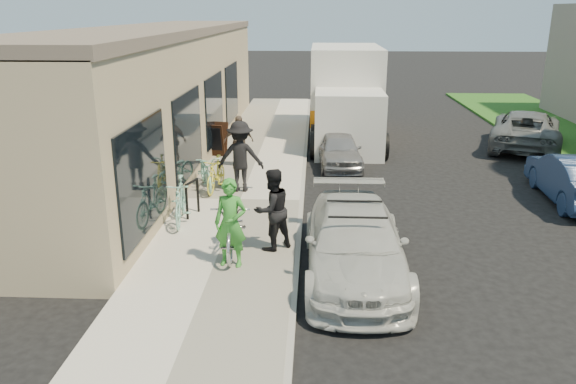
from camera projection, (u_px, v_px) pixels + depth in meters
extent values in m
plane|color=black|center=(320.00, 255.00, 11.34)|extent=(120.00, 120.00, 0.00)
cube|color=beige|center=(240.00, 202.00, 14.26)|extent=(3.00, 34.00, 0.15)
cube|color=gray|center=(301.00, 203.00, 14.19)|extent=(0.12, 34.00, 0.13)
cube|color=tan|center=(161.00, 96.00, 18.56)|extent=(3.50, 20.00, 4.00)
cube|color=#66594D|center=(156.00, 30.00, 17.91)|extent=(3.60, 20.00, 0.25)
cube|color=black|center=(144.00, 177.00, 11.00)|extent=(0.06, 3.00, 2.20)
cube|color=black|center=(188.00, 134.00, 14.80)|extent=(0.06, 3.00, 2.20)
cube|color=black|center=(214.00, 109.00, 18.60)|extent=(0.06, 3.00, 2.20)
cube|color=black|center=(232.00, 92.00, 22.41)|extent=(0.06, 3.00, 2.20)
cylinder|color=black|center=(187.00, 202.00, 12.74)|extent=(0.06, 0.06, 0.81)
cylinder|color=black|center=(198.00, 195.00, 13.23)|extent=(0.06, 0.06, 0.81)
cylinder|color=black|center=(192.00, 182.00, 12.86)|extent=(0.20, 0.54, 0.06)
cube|color=black|center=(214.00, 140.00, 18.20)|extent=(0.69, 0.39, 1.06)
cube|color=black|center=(218.00, 138.00, 18.56)|extent=(0.69, 0.39, 1.06)
cube|color=black|center=(214.00, 139.00, 18.15)|extent=(0.54, 0.27, 0.76)
imported|color=#BABAB5|center=(355.00, 243.00, 10.30)|extent=(1.84, 4.47, 1.30)
cylinder|color=black|center=(358.00, 218.00, 9.64)|extent=(1.03, 0.04, 0.04)
cylinder|color=black|center=(355.00, 202.00, 10.46)|extent=(1.03, 0.04, 0.04)
imported|color=gray|center=(339.00, 150.00, 17.61)|extent=(1.50, 3.28, 1.09)
cube|color=silver|center=(349.00, 124.00, 18.87)|extent=(2.28, 2.28, 2.16)
cube|color=black|center=(349.00, 110.00, 18.73)|extent=(2.10, 0.08, 1.02)
cube|color=silver|center=(345.00, 90.00, 21.89)|extent=(2.63, 4.78, 3.29)
cube|color=orange|center=(344.00, 109.00, 22.12)|extent=(2.66, 4.81, 0.62)
cylinder|color=black|center=(315.00, 145.00, 18.58)|extent=(0.29, 0.91, 0.91)
cylinder|color=black|center=(383.00, 146.00, 18.46)|extent=(0.29, 0.91, 0.91)
cylinder|color=black|center=(315.00, 137.00, 19.77)|extent=(0.29, 0.91, 0.91)
cylinder|color=black|center=(380.00, 138.00, 19.65)|extent=(0.29, 0.91, 0.91)
cylinder|color=black|center=(316.00, 115.00, 23.87)|extent=(0.29, 0.91, 0.91)
cylinder|color=black|center=(369.00, 116.00, 23.75)|extent=(0.29, 0.91, 0.91)
imported|color=navy|center=(574.00, 178.00, 14.33)|extent=(1.56, 3.92, 1.27)
imported|color=slate|center=(526.00, 129.00, 19.97)|extent=(3.77, 5.31, 1.35)
imported|color=#ABAAAD|center=(233.00, 225.00, 11.03)|extent=(0.87, 2.13, 1.10)
imported|color=#358C2E|center=(231.00, 223.00, 10.31)|extent=(0.67, 0.49, 1.68)
imported|color=black|center=(272.00, 210.00, 11.04)|extent=(1.02, 0.99, 1.65)
imported|color=#83C3AF|center=(180.00, 201.00, 12.55)|extent=(0.68, 1.74, 1.02)
imported|color=#83C3AF|center=(206.00, 171.00, 15.00)|extent=(1.15, 1.88, 0.93)
imported|color=gold|center=(216.00, 174.00, 14.78)|extent=(0.62, 1.55, 0.91)
imported|color=black|center=(240.00, 156.00, 14.64)|extent=(1.21, 0.70, 1.86)
imported|color=brown|center=(239.00, 141.00, 17.02)|extent=(0.99, 0.68, 1.56)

